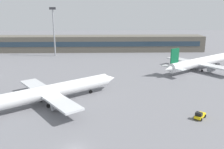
{
  "coord_description": "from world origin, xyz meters",
  "views": [
    {
      "loc": [
        5.67,
        -38.33,
        24.63
      ],
      "look_at": [
        7.98,
        40.0,
        3.0
      ],
      "focal_mm": 38.71,
      "sensor_mm": 36.0,
      "label": 1
    }
  ],
  "objects_px": {
    "airplane_near": "(52,91)",
    "baggage_tug_yellow": "(200,115)",
    "floodlight_tower_west": "(54,28)",
    "airplane_mid": "(200,62)"
  },
  "relations": [
    {
      "from": "airplane_near",
      "to": "baggage_tug_yellow",
      "type": "bearing_deg",
      "value": -16.63
    },
    {
      "from": "airplane_mid",
      "to": "baggage_tug_yellow",
      "type": "relative_size",
      "value": 9.91
    },
    {
      "from": "airplane_mid",
      "to": "floodlight_tower_west",
      "type": "height_order",
      "value": "floodlight_tower_west"
    },
    {
      "from": "airplane_mid",
      "to": "floodlight_tower_west",
      "type": "xyz_separation_m",
      "value": [
        -65.37,
        31.65,
        11.35
      ]
    },
    {
      "from": "airplane_near",
      "to": "baggage_tug_yellow",
      "type": "xyz_separation_m",
      "value": [
        35.92,
        -10.73,
        -2.43
      ]
    },
    {
      "from": "baggage_tug_yellow",
      "to": "floodlight_tower_west",
      "type": "height_order",
      "value": "floodlight_tower_west"
    },
    {
      "from": "floodlight_tower_west",
      "to": "baggage_tug_yellow",
      "type": "bearing_deg",
      "value": -57.97
    },
    {
      "from": "airplane_near",
      "to": "floodlight_tower_west",
      "type": "bearing_deg",
      "value": 100.4
    },
    {
      "from": "airplane_near",
      "to": "floodlight_tower_west",
      "type": "distance_m",
      "value": 68.11
    },
    {
      "from": "baggage_tug_yellow",
      "to": "airplane_mid",
      "type": "bearing_deg",
      "value": 69.0
    }
  ]
}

